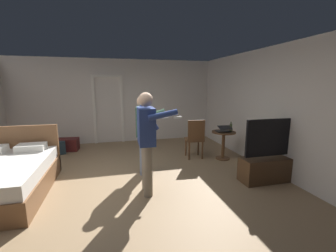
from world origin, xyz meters
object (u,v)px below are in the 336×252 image
at_px(laptop, 224,130).
at_px(bottle_on_table, 231,128).
at_px(person_blue_shirt, 147,136).
at_px(suitcase_small, 67,145).
at_px(tv_flatscreen, 272,163).
at_px(suitcase_dark, 54,148).
at_px(side_table, 223,141).
at_px(wooden_chair, 195,137).
at_px(person_striped_shirt, 143,129).

distance_m(laptop, bottle_on_table, 0.18).
xyz_separation_m(person_blue_shirt, suitcase_small, (-1.80, 3.02, -0.83)).
height_order(laptop, suitcase_small, laptop).
relative_size(tv_flatscreen, suitcase_small, 2.09).
distance_m(tv_flatscreen, suitcase_dark, 5.33).
height_order(person_blue_shirt, suitcase_dark, person_blue_shirt).
xyz_separation_m(side_table, wooden_chair, (-0.67, 0.21, 0.08)).
relative_size(tv_flatscreen, person_striped_shirt, 0.76).
bearing_deg(person_striped_shirt, bottle_on_table, 7.92).
height_order(person_striped_shirt, suitcase_small, person_striped_shirt).
xyz_separation_m(side_table, suitcase_dark, (-4.20, 1.47, -0.30)).
relative_size(tv_flatscreen, laptop, 3.57).
relative_size(side_table, person_blue_shirt, 0.41).
bearing_deg(suitcase_dark, person_blue_shirt, -66.80).
relative_size(bottle_on_table, person_striped_shirt, 0.15).
distance_m(tv_flatscreen, bottle_on_table, 1.39).
distance_m(side_table, person_blue_shirt, 2.52).
bearing_deg(person_blue_shirt, suitcase_dark, 127.21).
bearing_deg(tv_flatscreen, wooden_chair, 121.03).
distance_m(bottle_on_table, wooden_chair, 0.90).
relative_size(tv_flatscreen, side_table, 1.76).
distance_m(tv_flatscreen, laptop, 1.44).
xyz_separation_m(laptop, person_striped_shirt, (-2.01, -0.34, 0.18)).
relative_size(person_blue_shirt, suitcase_dark, 3.05).
height_order(side_table, wooden_chair, wooden_chair).
height_order(laptop, wooden_chair, wooden_chair).
xyz_separation_m(tv_flatscreen, wooden_chair, (-0.96, 1.60, 0.20)).
bearing_deg(tv_flatscreen, suitcase_dark, 147.52).
bearing_deg(bottle_on_table, person_blue_shirt, -151.79).
relative_size(person_blue_shirt, suitcase_small, 2.91).
xyz_separation_m(tv_flatscreen, person_blue_shirt, (-2.40, 0.10, 0.65)).
height_order(side_table, suitcase_dark, side_table).
xyz_separation_m(bottle_on_table, person_blue_shirt, (-2.25, -1.20, 0.19)).
bearing_deg(tv_flatscreen, person_blue_shirt, 177.56).
height_order(bottle_on_table, suitcase_dark, bottle_on_table).
bearing_deg(suitcase_small, wooden_chair, -19.72).
bearing_deg(side_table, person_striped_shirt, -169.36).
distance_m(laptop, person_blue_shirt, 2.43).
distance_m(laptop, wooden_chair, 0.72).
bearing_deg(side_table, tv_flatscreen, -78.02).
height_order(person_blue_shirt, suitcase_small, person_blue_shirt).
distance_m(bottle_on_table, suitcase_dark, 4.65).
height_order(wooden_chair, person_blue_shirt, person_blue_shirt).
bearing_deg(person_blue_shirt, wooden_chair, 46.19).
height_order(laptop, person_striped_shirt, person_striped_shirt).
xyz_separation_m(side_table, person_blue_shirt, (-2.11, -1.28, 0.53)).
bearing_deg(laptop, suitcase_dark, 159.99).
height_order(tv_flatscreen, suitcase_dark, tv_flatscreen).
bearing_deg(suitcase_small, tv_flatscreen, -31.17).
relative_size(tv_flatscreen, person_blue_shirt, 0.72).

